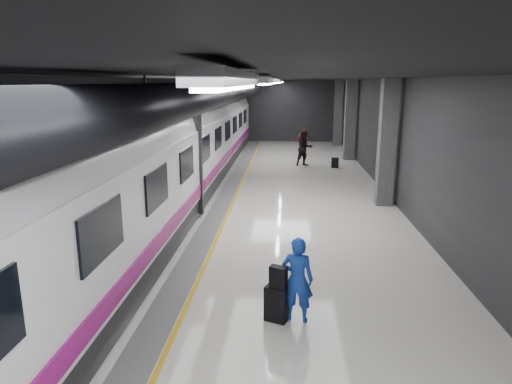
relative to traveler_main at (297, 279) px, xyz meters
name	(u,v)px	position (x,y,z in m)	size (l,w,h in m)	color
ground	(255,218)	(-1.24, 6.58, -0.82)	(40.00, 40.00, 0.00)	silver
platform_hall	(249,108)	(-1.52, 7.54, 2.72)	(10.02, 40.02, 4.51)	black
train	(155,155)	(-4.48, 6.58, 1.25)	(3.05, 38.00, 4.05)	black
traveler_main	(297,279)	(0.00, 0.00, 0.00)	(0.60, 0.39, 1.64)	blue
suitcase_main	(277,304)	(-0.38, -0.04, -0.48)	(0.42, 0.26, 0.68)	black
shoulder_bag	(278,277)	(-0.35, -0.08, 0.07)	(0.31, 0.17, 0.42)	black
traveler_far_a	(304,148)	(0.71, 16.29, 0.12)	(0.92, 0.71, 1.89)	black
traveler_far_b	(303,141)	(0.78, 19.80, 0.04)	(1.01, 0.42, 1.72)	maroon
suitcase_far	(335,163)	(2.30, 15.85, -0.56)	(0.36, 0.23, 0.53)	black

